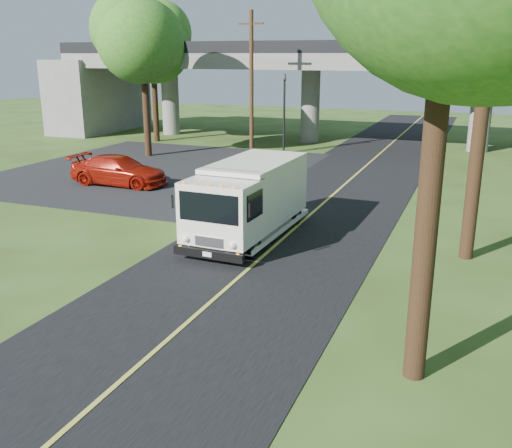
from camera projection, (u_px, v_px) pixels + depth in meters
The scene contains 12 objects.
ground at pixel (159, 349), 12.89m from camera, with size 120.00×120.00×0.00m, color #304117.
road at pixel (295, 228), 21.79m from camera, with size 7.00×90.00×0.02m, color black.
parking_lot at pixel (156, 170), 32.82m from camera, with size 16.00×18.00×0.01m, color black.
lane_line at pixel (295, 228), 21.79m from camera, with size 0.12×90.00×0.01m, color gold.
overpass at pixel (393, 82), 40.08m from camera, with size 54.00×10.00×7.30m.
traffic_signal at pixel (284, 105), 37.26m from camera, with size 0.18×0.22×5.20m.
utility_pole at pixel (251, 85), 35.61m from camera, with size 1.60×0.26×9.00m.
tree_left_lot at pixel (143, 29), 34.97m from camera, with size 5.60×5.50×10.50m.
tree_left_far at pixel (153, 39), 41.51m from camera, with size 5.26×5.16×9.89m.
step_van at pixel (249, 198), 20.38m from camera, with size 2.57×6.57×2.73m.
red_sedan at pixel (119, 170), 28.97m from camera, with size 2.07×5.09×1.48m, color #971509.
pedestrian at pixel (234, 177), 27.02m from camera, with size 0.58×0.38×1.60m, color gray.
Camera 1 is at (6.33, -9.91, 6.39)m, focal length 40.00 mm.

